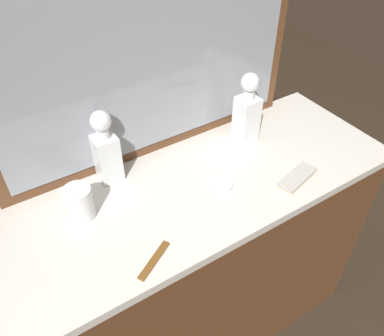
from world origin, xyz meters
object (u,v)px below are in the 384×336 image
Objects in this scene: crystal_decanter_right at (107,153)px; silver_brush_right at (297,178)px; crystal_decanter_far_left at (247,115)px; crystal_tumbler_rear at (80,204)px; tortoiseshell_comb at (154,260)px; porcelain_dish at (223,185)px.

silver_brush_right is (0.50, -0.34, -0.09)m from crystal_decanter_right.
crystal_decanter_far_left is at bearing 90.91° from silver_brush_right.
silver_brush_right is at bearing -19.95° from crystal_tumbler_rear.
crystal_tumbler_rear is at bearing 160.05° from silver_brush_right.
tortoiseshell_comb is (-0.54, -0.30, -0.10)m from crystal_decanter_far_left.
tortoiseshell_comb is at bearing -157.60° from porcelain_dish.
crystal_decanter_right is at bearing 145.66° from silver_brush_right.
crystal_decanter_right is at bearing 84.02° from tortoiseshell_comb.
tortoiseshell_comb is at bearing -68.83° from crystal_tumbler_rear.
crystal_decanter_right is 0.50m from crystal_decanter_far_left.
crystal_decanter_far_left is at bearing 28.79° from tortoiseshell_comb.
tortoiseshell_comb is (-0.04, -0.37, -0.10)m from crystal_decanter_right.
crystal_decanter_right reaches higher than silver_brush_right.
crystal_tumbler_rear is at bearing 163.46° from porcelain_dish.
tortoiseshell_comb is at bearing -95.98° from crystal_decanter_right.
crystal_decanter_right is 4.16× the size of porcelain_dish.
tortoiseshell_comb is at bearing -177.25° from silver_brush_right.
crystal_tumbler_rear is (-0.14, -0.11, -0.05)m from crystal_decanter_right.
silver_brush_right reaches higher than porcelain_dish.
crystal_decanter_right is 0.95× the size of crystal_decanter_far_left.
silver_brush_right is 2.56× the size of porcelain_dish.
crystal_tumbler_rear is at bearing 111.17° from tortoiseshell_comb.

